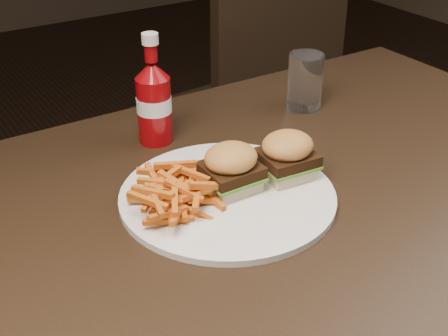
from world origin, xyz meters
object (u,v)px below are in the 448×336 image
dining_table (289,193)px  chair_far (232,120)px  ketchup_bottle (154,110)px  plate (228,196)px  tumbler (305,81)px

dining_table → chair_far: bearing=62.4°
dining_table → chair_far: 0.95m
chair_far → ketchup_bottle: (-0.53, -0.56, 0.38)m
plate → ketchup_bottle: ketchup_bottle is taller
chair_far → plate: (-0.53, -0.79, 0.33)m
dining_table → plate: plate is taller
plate → ketchup_bottle: size_ratio=2.74×
ketchup_bottle → tumbler: bearing=-4.9°
ketchup_bottle → tumbler: 0.32m
dining_table → tumbler: size_ratio=10.98×
ketchup_bottle → tumbler: size_ratio=1.11×
plate → tumbler: size_ratio=3.04×
dining_table → plate: size_ratio=3.62×
chair_far → tumbler: (-0.21, -0.58, 0.38)m
plate → dining_table: bearing=-7.3°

